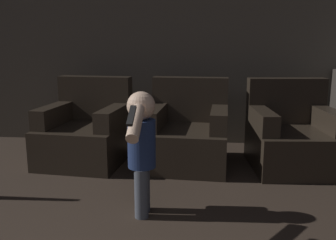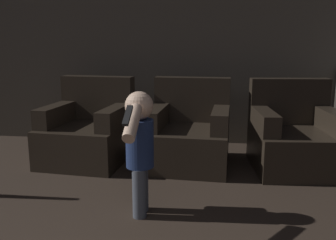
# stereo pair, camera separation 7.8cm
# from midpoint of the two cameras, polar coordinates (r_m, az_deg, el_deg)

# --- Properties ---
(wall_back) EXTENTS (8.40, 0.05, 2.60)m
(wall_back) POSITION_cam_midpoint_polar(r_m,az_deg,el_deg) (4.62, -1.03, 12.60)
(wall_back) COLOR #51493F
(wall_back) RESTS_ON ground_plane
(armchair_left) EXTENTS (0.88, 0.93, 0.87)m
(armchair_left) POSITION_cam_midpoint_polar(r_m,az_deg,el_deg) (4.03, -12.88, -1.91)
(armchair_left) COLOR black
(armchair_left) RESTS_ON ground_plane
(armchair_middle) EXTENTS (0.85, 0.90, 0.87)m
(armchair_middle) POSITION_cam_midpoint_polar(r_m,az_deg,el_deg) (3.83, 2.34, -2.32)
(armchair_middle) COLOR black
(armchair_middle) RESTS_ON ground_plane
(armchair_right) EXTENTS (0.88, 0.92, 0.87)m
(armchair_right) POSITION_cam_midpoint_polar(r_m,az_deg,el_deg) (3.92, 17.91, -2.57)
(armchair_right) COLOR black
(armchair_right) RESTS_ON ground_plane
(person_toddler) EXTENTS (0.20, 0.62, 0.91)m
(person_toddler) POSITION_cam_midpoint_polar(r_m,az_deg,el_deg) (2.65, -4.91, -3.65)
(person_toddler) COLOR #474C56
(person_toddler) RESTS_ON ground_plane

